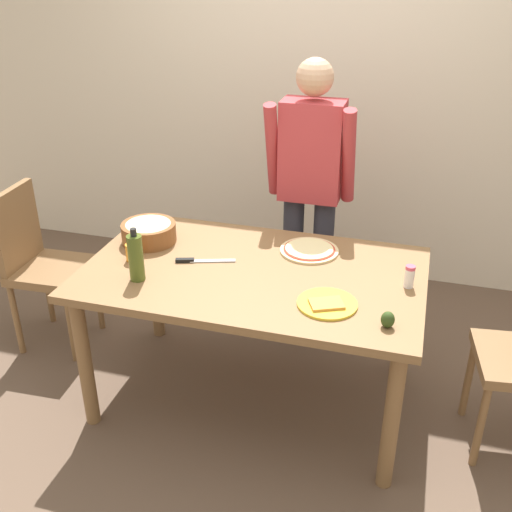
# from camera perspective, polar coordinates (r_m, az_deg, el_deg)

# --- Properties ---
(ground) EXTENTS (8.00, 8.00, 0.00)m
(ground) POSITION_cam_1_polar(r_m,az_deg,el_deg) (3.31, -0.25, -12.96)
(ground) COLOR brown
(wall_back) EXTENTS (5.60, 0.10, 2.60)m
(wall_back) POSITION_cam_1_polar(r_m,az_deg,el_deg) (4.17, 6.15, 15.51)
(wall_back) COLOR beige
(wall_back) RESTS_ON ground
(dining_table) EXTENTS (1.60, 0.96, 0.76)m
(dining_table) POSITION_cam_1_polar(r_m,az_deg,el_deg) (2.92, -0.27, -2.89)
(dining_table) COLOR brown
(dining_table) RESTS_ON ground
(person_cook) EXTENTS (0.49, 0.25, 1.62)m
(person_cook) POSITION_cam_1_polar(r_m,az_deg,el_deg) (3.45, 5.11, 6.83)
(person_cook) COLOR #2D2D38
(person_cook) RESTS_ON ground
(chair_wooden_left) EXTENTS (0.42, 0.42, 0.95)m
(chair_wooden_left) POSITION_cam_1_polar(r_m,az_deg,el_deg) (3.67, -19.64, -0.24)
(chair_wooden_left) COLOR brown
(chair_wooden_left) RESTS_ON ground
(pizza_raw_on_board) EXTENTS (0.29, 0.29, 0.02)m
(pizza_raw_on_board) POSITION_cam_1_polar(r_m,az_deg,el_deg) (3.06, 5.01, 0.57)
(pizza_raw_on_board) COLOR beige
(pizza_raw_on_board) RESTS_ON dining_table
(plate_with_slice) EXTENTS (0.26, 0.26, 0.02)m
(plate_with_slice) POSITION_cam_1_polar(r_m,az_deg,el_deg) (2.62, 6.67, -4.46)
(plate_with_slice) COLOR gold
(plate_with_slice) RESTS_ON dining_table
(popcorn_bowl) EXTENTS (0.28, 0.28, 0.11)m
(popcorn_bowl) POSITION_cam_1_polar(r_m,az_deg,el_deg) (3.18, -10.02, 2.36)
(popcorn_bowl) COLOR brown
(popcorn_bowl) RESTS_ON dining_table
(olive_oil_bottle) EXTENTS (0.07, 0.07, 0.26)m
(olive_oil_bottle) POSITION_cam_1_polar(r_m,az_deg,el_deg) (2.80, -11.19, -0.12)
(olive_oil_bottle) COLOR #47561E
(olive_oil_bottle) RESTS_ON dining_table
(cup_orange) EXTENTS (0.07, 0.07, 0.08)m
(cup_orange) POSITION_cam_1_polar(r_m,az_deg,el_deg) (3.01, -11.44, 0.35)
(cup_orange) COLOR orange
(cup_orange) RESTS_ON dining_table
(salt_shaker) EXTENTS (0.04, 0.04, 0.11)m
(salt_shaker) POSITION_cam_1_polar(r_m,az_deg,el_deg) (2.80, 14.18, -1.88)
(salt_shaker) COLOR white
(salt_shaker) RESTS_ON dining_table
(chef_knife) EXTENTS (0.28, 0.11, 0.02)m
(chef_knife) POSITION_cam_1_polar(r_m,az_deg,el_deg) (2.96, -5.46, -0.43)
(chef_knife) COLOR silver
(chef_knife) RESTS_ON dining_table
(avocado) EXTENTS (0.06, 0.06, 0.07)m
(avocado) POSITION_cam_1_polar(r_m,az_deg,el_deg) (2.50, 12.24, -5.84)
(avocado) COLOR #2D4219
(avocado) RESTS_ON dining_table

